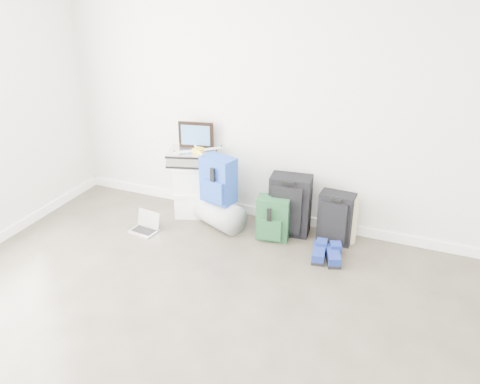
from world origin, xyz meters
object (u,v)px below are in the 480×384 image
at_px(briefcase, 192,157).
at_px(large_suitcase, 290,205).
at_px(boxes_stack, 194,188).
at_px(carry_on, 336,218).
at_px(duffel_bag, 220,213).
at_px(laptop, 146,226).

xyz_separation_m(briefcase, large_suitcase, (1.08, -0.01, -0.35)).
height_order(boxes_stack, carry_on, boxes_stack).
bearing_deg(duffel_bag, boxes_stack, -179.02).
xyz_separation_m(boxes_stack, large_suitcase, (1.08, -0.01, 0.01)).
relative_size(carry_on, laptop, 1.77).
relative_size(duffel_bag, laptop, 1.71).
distance_m(boxes_stack, carry_on, 1.55).
bearing_deg(laptop, duffel_bag, 35.84).
xyz_separation_m(boxes_stack, duffel_bag, (0.38, -0.17, -0.14)).
xyz_separation_m(large_suitcase, laptop, (-1.37, -0.52, -0.26)).
distance_m(carry_on, laptop, 1.92).
xyz_separation_m(boxes_stack, carry_on, (1.55, -0.00, -0.04)).
relative_size(briefcase, large_suitcase, 0.78).
bearing_deg(carry_on, boxes_stack, -178.00).
bearing_deg(large_suitcase, laptop, -165.77).
bearing_deg(boxes_stack, laptop, -140.43).
xyz_separation_m(carry_on, laptop, (-1.84, -0.53, -0.21)).
xyz_separation_m(duffel_bag, large_suitcase, (0.70, 0.16, 0.16)).
distance_m(duffel_bag, large_suitcase, 0.73).
height_order(duffel_bag, laptop, duffel_bag).
bearing_deg(carry_on, large_suitcase, -177.10).
height_order(duffel_bag, large_suitcase, large_suitcase).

